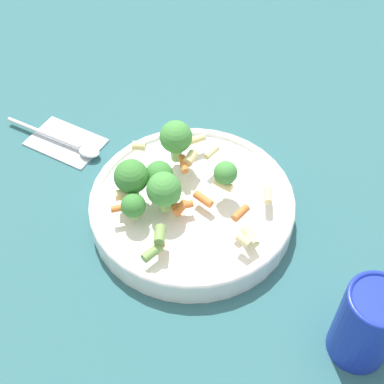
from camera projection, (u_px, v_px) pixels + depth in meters
The scene contains 6 objects.
ground_plane at pixel (192, 215), 0.78m from camera, with size 3.00×3.00×0.00m, color #2D6066.
bowl at pixel (192, 205), 0.76m from camera, with size 0.29×0.29×0.04m.
pasta_salad at pixel (165, 176), 0.72m from camera, with size 0.23×0.23×0.07m.
cup at pixel (367, 324), 0.60m from camera, with size 0.07×0.07×0.12m.
napkin at pixel (66, 142), 0.87m from camera, with size 0.08×0.12×0.01m.
spoon at pixel (69, 143), 0.86m from camera, with size 0.03×0.18×0.01m.
Camera 1 is at (-0.43, -0.21, 0.61)m, focal length 50.00 mm.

